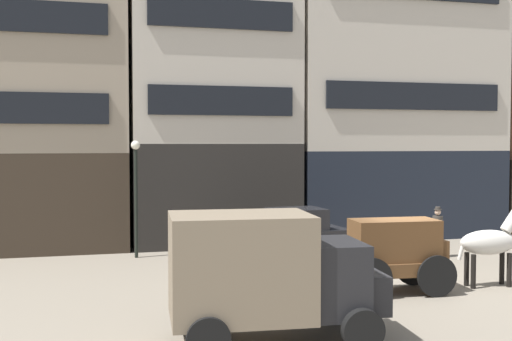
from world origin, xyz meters
TOP-DOWN VIEW (x-y plane):
  - ground_plane at (0.00, 0.00)m, footprint 120.00×120.00m
  - building_far_left at (-11.59, 10.33)m, footprint 9.30×6.59m
  - building_center_left at (-3.76, 10.34)m, footprint 7.07×6.59m
  - building_center_right at (4.24, 10.34)m, footprint 9.63×6.59m
  - cargo_wagon at (-0.59, -0.66)m, footprint 2.99×1.68m
  - draft_horse at (2.36, -0.66)m, footprint 2.35×0.71m
  - delivery_truck_near at (-5.05, -3.84)m, footprint 4.46×2.40m
  - sedan_dark at (-1.96, 4.09)m, footprint 3.82×2.11m
  - pedestrian_officer at (3.25, 3.71)m, footprint 0.44×0.44m
  - streetlamp_curbside at (-7.03, 6.34)m, footprint 0.32×0.32m

SIDE VIEW (x-z plane):
  - ground_plane at x=0.00m, z-range 0.00..0.00m
  - sedan_dark at x=-1.96m, z-range 0.00..1.83m
  - pedestrian_officer at x=3.25m, z-range 0.08..1.88m
  - cargo_wagon at x=-0.59m, z-range 0.16..2.14m
  - draft_horse at x=2.36m, z-range 0.12..2.42m
  - delivery_truck_near at x=-5.05m, z-range 0.11..2.73m
  - streetlamp_curbside at x=-7.03m, z-range 0.61..4.73m
  - building_center_right at x=4.24m, z-range 0.04..13.17m
  - building_center_left at x=-3.76m, z-range 0.05..14.26m
  - building_far_left at x=-11.59m, z-range 0.04..16.91m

